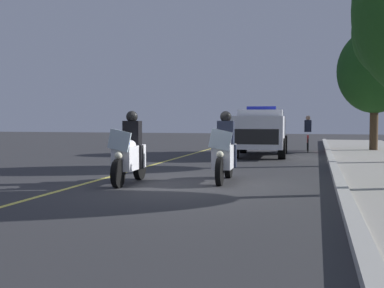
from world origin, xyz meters
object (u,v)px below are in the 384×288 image
(police_suv, at_px, (261,130))
(police_motorcycle_lead_left, at_px, (130,154))
(tree_behind_suv, at_px, (375,71))
(police_motorcycle_lead_right, at_px, (225,153))
(cyclist_background, at_px, (308,134))

(police_suv, bearing_deg, police_motorcycle_lead_left, -12.27)
(police_suv, distance_m, tree_behind_suv, 6.55)
(police_suv, height_order, tree_behind_suv, tree_behind_suv)
(police_suv, bearing_deg, tree_behind_suv, 126.89)
(tree_behind_suv, bearing_deg, police_motorcycle_lead_right, -21.39)
(cyclist_background, bearing_deg, tree_behind_suv, 99.18)
(police_motorcycle_lead_left, height_order, tree_behind_suv, tree_behind_suv)
(tree_behind_suv, bearing_deg, police_motorcycle_lead_left, -27.77)
(police_motorcycle_lead_right, relative_size, police_suv, 0.43)
(police_suv, xyz_separation_m, cyclist_background, (-3.12, 1.83, -0.22))
(police_suv, height_order, cyclist_background, police_suv)
(police_suv, bearing_deg, police_motorcycle_lead_right, 0.45)
(police_motorcycle_lead_right, bearing_deg, tree_behind_suv, 158.61)
(police_motorcycle_lead_left, bearing_deg, police_motorcycle_lead_right, 113.30)
(police_suv, relative_size, tree_behind_suv, 0.89)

